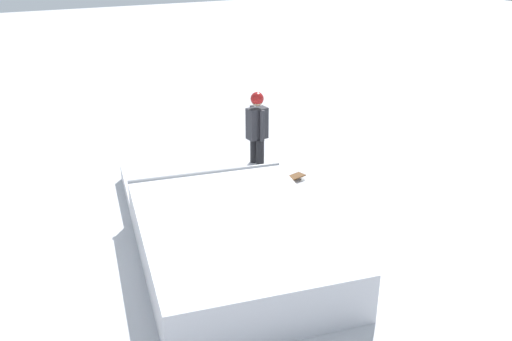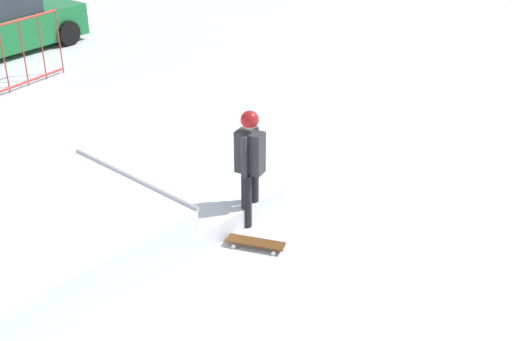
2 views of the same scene
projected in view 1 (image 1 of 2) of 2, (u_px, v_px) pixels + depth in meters
ground_plane at (228, 251)px, 8.49m from camera, size 60.00×60.00×0.00m
skate_ramp at (226, 230)px, 8.44m from camera, size 5.72×3.35×0.74m
skater at (257, 129)px, 10.60m from camera, size 0.44×0.40×1.73m
skateboard at (288, 180)px, 10.73m from camera, size 0.42×0.82×0.09m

